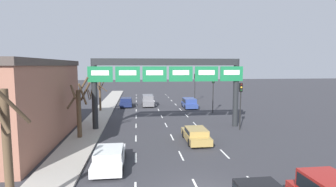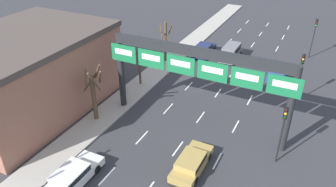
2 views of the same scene
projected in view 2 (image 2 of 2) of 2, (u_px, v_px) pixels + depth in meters
The scene contains 14 objects.
lane_dashes at pixel (190, 132), 28.02m from camera, with size 6.72×67.00×0.01m.
sign_gantry at pixel (197, 69), 26.09m from camera, with size 15.95×0.70×7.28m.
building_near at pixel (24, 73), 29.89m from camera, with size 11.29×15.82×7.06m.
car_gold at pixel (191, 162), 23.72m from camera, with size 1.83×4.54×1.23m.
suv_grey at pixel (231, 51), 40.93m from camera, with size 1.84×4.62×1.79m.
car_white at pixel (73, 175), 22.53m from camera, with size 1.90×4.71×1.28m.
suv_blue at pixel (278, 72), 36.26m from camera, with size 1.92×4.09×1.54m.
car_navy at pixel (204, 49), 42.12m from camera, with size 1.89×4.30×1.44m.
traffic_light_near_gantry at pixel (283, 124), 23.08m from camera, with size 0.30×0.35×4.83m.
traffic_light_mid_block at pixel (315, 31), 39.91m from camera, with size 0.30×0.35×5.02m.
traffic_light_far_end at pixel (301, 69), 30.53m from camera, with size 0.30×0.35×5.06m.
tree_bare_closest at pixel (139, 64), 34.26m from camera, with size 1.13×1.46×4.10m.
tree_bare_second at pixel (94, 92), 28.26m from camera, with size 2.20×1.86×5.41m.
tree_bare_third at pixel (166, 40), 39.20m from camera, with size 1.93×2.03×4.91m.
Camera 2 is at (8.30, -7.66, 16.83)m, focal length 35.00 mm.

